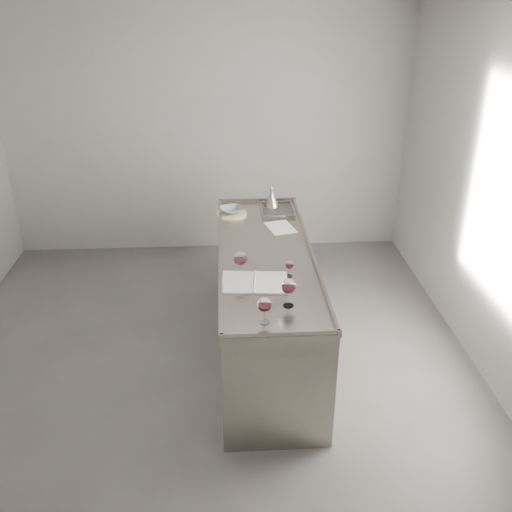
{
  "coord_description": "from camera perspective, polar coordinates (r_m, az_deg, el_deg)",
  "views": [
    {
      "loc": [
        0.17,
        -3.84,
        2.94
      ],
      "look_at": [
        0.41,
        0.09,
        1.02
      ],
      "focal_mm": 40.0,
      "sensor_mm": 36.0,
      "label": 1
    }
  ],
  "objects": [
    {
      "name": "wine_glass_middle",
      "position": [
        3.63,
        0.86,
        -4.94
      ],
      "size": [
        0.09,
        0.09,
        0.18
      ],
      "rotation": [
        0.0,
        0.0,
        0.28
      ],
      "color": "white",
      "rests_on": "counter"
    },
    {
      "name": "notebook",
      "position": [
        4.15,
        -0.16,
        -2.65
      ],
      "size": [
        0.5,
        0.37,
        0.02
      ],
      "rotation": [
        0.0,
        0.0,
        -0.08
      ],
      "color": "white",
      "rests_on": "counter"
    },
    {
      "name": "counter",
      "position": [
        4.83,
        0.97,
        -4.71
      ],
      "size": [
        0.77,
        2.42,
        0.97
      ],
      "color": "gray",
      "rests_on": "ground"
    },
    {
      "name": "trivet",
      "position": [
        5.38,
        -2.44,
        4.26
      ],
      "size": [
        0.35,
        0.35,
        0.02
      ],
      "primitive_type": "cylinder",
      "rotation": [
        0.0,
        0.0,
        0.28
      ],
      "color": "beige",
      "rests_on": "counter"
    },
    {
      "name": "wine_glass_right",
      "position": [
        3.81,
        3.3,
        -3.09
      ],
      "size": [
        0.1,
        0.1,
        0.21
      ],
      "rotation": [
        0.0,
        0.0,
        0.32
      ],
      "color": "white",
      "rests_on": "counter"
    },
    {
      "name": "wine_funnel",
      "position": [
        5.56,
        1.57,
        5.66
      ],
      "size": [
        0.15,
        0.15,
        0.22
      ],
      "rotation": [
        0.0,
        0.0,
        -0.13
      ],
      "color": "#B0A79C",
      "rests_on": "counter"
    },
    {
      "name": "room_shell",
      "position": [
        4.14,
        -5.55,
        4.06
      ],
      "size": [
        4.54,
        5.04,
        2.84
      ],
      "color": "#514E4C",
      "rests_on": "ground"
    },
    {
      "name": "loose_paper_top",
      "position": [
        5.09,
        2.46,
        2.88
      ],
      "size": [
        0.29,
        0.35,
        0.0
      ],
      "primitive_type": "cube",
      "rotation": [
        0.0,
        0.0,
        0.25
      ],
      "color": "white",
      "rests_on": "counter"
    },
    {
      "name": "wine_glass_left",
      "position": [
        4.18,
        -1.55,
        -0.29
      ],
      "size": [
        0.1,
        0.1,
        0.21
      ],
      "rotation": [
        0.0,
        0.0,
        0.02
      ],
      "color": "white",
      "rests_on": "counter"
    },
    {
      "name": "ceramic_bowl",
      "position": [
        5.36,
        -2.45,
        4.61
      ],
      "size": [
        0.26,
        0.26,
        0.05
      ],
      "primitive_type": "imported",
      "rotation": [
        0.0,
        0.0,
        0.35
      ],
      "color": "gray",
      "rests_on": "trivet"
    },
    {
      "name": "wine_glass_small",
      "position": [
        4.22,
        3.37,
        -0.94
      ],
      "size": [
        0.06,
        0.06,
        0.13
      ],
      "rotation": [
        0.0,
        0.0,
        0.04
      ],
      "color": "white",
      "rests_on": "counter"
    }
  ]
}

